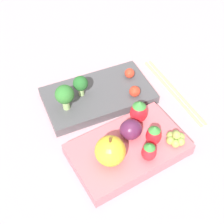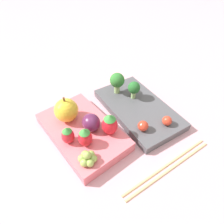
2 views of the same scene
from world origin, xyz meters
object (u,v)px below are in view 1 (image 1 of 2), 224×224
(broccoli_floret_1, at_px, (81,84))
(strawberry_0, at_px, (154,135))
(bento_box_fruit, at_px, (128,149))
(bento_box_savoury, at_px, (98,96))
(strawberry_2, at_px, (149,152))
(grape_cluster, at_px, (176,138))
(plum, at_px, (131,130))
(strawberry_1, at_px, (139,112))
(broccoli_floret_0, at_px, (65,95))
(cherry_tomato_0, at_px, (130,73))
(chopsticks_pair, at_px, (173,90))
(apple, at_px, (110,151))
(cherry_tomato_1, at_px, (135,91))

(broccoli_floret_1, distance_m, strawberry_0, 0.18)
(bento_box_fruit, bearing_deg, bento_box_savoury, 91.23)
(strawberry_2, height_order, grape_cluster, strawberry_2)
(strawberry_0, xyz_separation_m, plum, (-0.03, 0.03, -0.00))
(strawberry_0, bearing_deg, bento_box_savoury, 106.09)
(plum, bearing_deg, strawberry_1, 45.44)
(broccoli_floret_0, bearing_deg, strawberry_1, -36.48)
(strawberry_0, distance_m, plum, 0.04)
(broccoli_floret_1, height_order, strawberry_1, strawberry_1)
(strawberry_2, bearing_deg, bento_box_savoury, 97.26)
(cherry_tomato_0, bearing_deg, broccoli_floret_0, -166.09)
(broccoli_floret_1, bearing_deg, grape_cluster, -56.82)
(strawberry_1, xyz_separation_m, chopsticks_pair, (0.11, 0.06, -0.05))
(bento_box_fruit, bearing_deg, broccoli_floret_0, 119.86)
(broccoli_floret_0, bearing_deg, bento_box_fruit, -60.14)
(apple, distance_m, strawberry_1, 0.10)
(cherry_tomato_0, bearing_deg, plum, -113.13)
(strawberry_2, distance_m, grape_cluster, 0.06)
(strawberry_0, height_order, grape_cluster, strawberry_0)
(cherry_tomato_0, distance_m, plum, 0.16)
(apple, xyz_separation_m, strawberry_2, (0.06, -0.02, -0.01))
(apple, bearing_deg, bento_box_fruit, 21.48)
(cherry_tomato_0, height_order, strawberry_1, strawberry_1)
(cherry_tomato_1, bearing_deg, strawberry_1, -109.29)
(chopsticks_pair, bearing_deg, bento_box_savoury, 166.29)
(broccoli_floret_0, distance_m, strawberry_1, 0.14)
(bento_box_savoury, bearing_deg, apple, -102.72)
(apple, xyz_separation_m, chopsticks_pair, (0.19, 0.12, -0.05))
(bento_box_fruit, xyz_separation_m, strawberry_1, (0.04, 0.05, 0.04))
(apple, distance_m, grape_cluster, 0.12)
(cherry_tomato_1, height_order, strawberry_0, strawberry_0)
(bento_box_savoury, distance_m, bento_box_fruit, 0.15)
(strawberry_0, bearing_deg, grape_cluster, -19.30)
(bento_box_savoury, xyz_separation_m, strawberry_2, (0.02, -0.18, 0.03))
(broccoli_floret_0, distance_m, strawberry_2, 0.19)
(cherry_tomato_1, bearing_deg, strawberry_0, -99.51)
(broccoli_floret_0, bearing_deg, cherry_tomato_0, 13.91)
(broccoli_floret_0, xyz_separation_m, plum, (0.08, -0.11, -0.01))
(grape_cluster, bearing_deg, apple, 176.93)
(bento_box_savoury, relative_size, chopsticks_pair, 1.05)
(broccoli_floret_1, height_order, chopsticks_pair, broccoli_floret_1)
(strawberry_1, xyz_separation_m, plum, (-0.03, -0.03, -0.01))
(apple, xyz_separation_m, strawberry_0, (0.08, 0.01, -0.01))
(bento_box_fruit, height_order, strawberry_1, strawberry_1)
(broccoli_floret_0, distance_m, apple, 0.15)
(plum, bearing_deg, strawberry_0, -41.00)
(bento_box_savoury, distance_m, cherry_tomato_1, 0.08)
(bento_box_fruit, distance_m, strawberry_2, 0.05)
(apple, relative_size, chopsticks_pair, 0.28)
(broccoli_floret_1, height_order, apple, apple)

